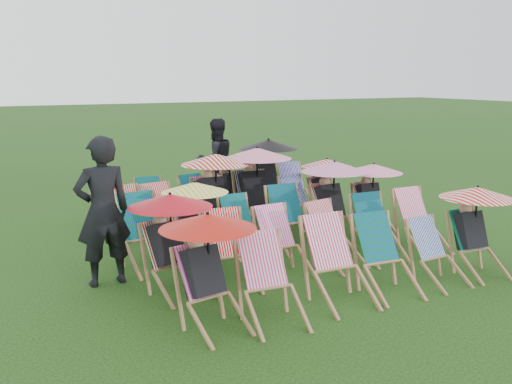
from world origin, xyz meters
name	(u,v)px	position (x,y,z in m)	size (l,w,h in m)	color
ground	(272,251)	(0.00, 0.00, 0.00)	(100.00, 100.00, 0.00)	black
deckchair_0	(210,270)	(-1.94, -2.12, 0.66)	(1.05, 1.14, 1.25)	#966A46
deckchair_1	(271,282)	(-1.29, -2.30, 0.47)	(0.70, 0.92, 0.94)	#966A46
deckchair_2	(340,262)	(-0.29, -2.18, 0.50)	(0.71, 0.96, 1.01)	#966A46
deckchair_3	(387,256)	(0.42, -2.20, 0.48)	(0.70, 0.93, 0.95)	#966A46
deckchair_4	(439,253)	(1.24, -2.25, 0.42)	(0.59, 0.79, 0.83)	#966A46
deckchair_5	(478,229)	(1.99, -2.20, 0.63)	(1.01, 1.06, 1.20)	#966A46
deckchair_6	(172,242)	(-1.95, -0.97, 0.66)	(1.05, 1.15, 1.25)	#966A46
deckchair_7	(230,251)	(-1.23, -1.11, 0.48)	(0.72, 0.94, 0.96)	#966A46
deckchair_8	(284,243)	(-0.38, -1.03, 0.46)	(0.65, 0.87, 0.91)	#966A46
deckchair_9	(336,235)	(0.47, -1.04, 0.45)	(0.74, 0.92, 0.90)	#966A46
deckchair_10	(379,229)	(1.21, -1.09, 0.47)	(0.68, 0.91, 0.94)	#966A46
deckchair_11	(422,221)	(2.09, -1.05, 0.47)	(0.65, 0.88, 0.93)	#966A46
deckchair_12	(147,233)	(-1.95, 0.11, 0.51)	(0.78, 1.01, 1.03)	#966A46
deckchair_13	(195,221)	(-1.24, 0.08, 0.62)	(0.98, 1.03, 1.17)	#966A46
deckchair_14	(243,226)	(-0.44, 0.12, 0.43)	(0.60, 0.82, 0.86)	#966A46
deckchair_15	(293,218)	(0.37, -0.02, 0.48)	(0.68, 0.92, 0.96)	#966A46
deckchair_16	(335,200)	(1.21, 0.04, 0.69)	(1.10, 1.17, 1.30)	#966A46
deckchair_17	(373,197)	(2.11, 0.18, 0.63)	(1.00, 1.05, 1.19)	#966A46
deckchair_18	(129,219)	(-1.91, 1.19, 0.47)	(0.66, 0.90, 0.95)	#966A46
deckchair_19	(166,215)	(-1.31, 1.18, 0.47)	(0.76, 0.96, 0.94)	#966A46
deckchair_20	(216,193)	(-0.42, 1.19, 0.74)	(1.18, 1.23, 1.40)	#966A46
deckchair_21	(257,187)	(0.39, 1.25, 0.76)	(1.22, 1.28, 1.44)	#966A46
deckchair_22	(302,202)	(1.24, 1.12, 0.44)	(0.68, 0.87, 0.88)	#966A46
deckchair_23	(328,188)	(1.89, 1.22, 0.61)	(0.97, 1.06, 1.16)	#966A46
deckchair_24	(108,208)	(-1.98, 2.35, 0.42)	(0.61, 0.80, 0.83)	#966A46
deckchair_25	(152,203)	(-1.17, 2.38, 0.42)	(0.61, 0.81, 0.85)	#966A46
deckchair_26	(199,199)	(-0.29, 2.31, 0.42)	(0.65, 0.84, 0.84)	#966A46
deckchair_27	(231,185)	(0.41, 2.39, 0.61)	(0.97, 1.05, 1.15)	#966A46
deckchair_28	(270,174)	(1.26, 2.37, 0.76)	(1.21, 1.30, 1.44)	#966A46
deckchair_29	(296,186)	(1.90, 2.41, 0.45)	(0.71, 0.91, 0.91)	#966A46
person_left	(103,211)	(-2.63, -0.25, 0.98)	(0.71, 0.47, 1.95)	black
person_rear	(216,160)	(0.69, 3.74, 0.90)	(0.87, 0.68, 1.80)	black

